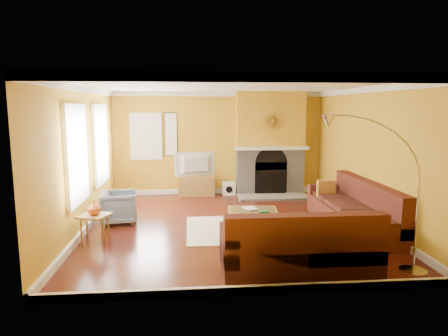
{
  "coord_description": "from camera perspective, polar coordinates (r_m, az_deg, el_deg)",
  "views": [
    {
      "loc": [
        -0.79,
        -7.57,
        2.3
      ],
      "look_at": [
        -0.08,
        0.4,
        1.08
      ],
      "focal_mm": 32.0,
      "sensor_mm": 36.0,
      "label": 1
    }
  ],
  "objects": [
    {
      "name": "wall_left",
      "position": [
        7.88,
        -19.5,
        1.25
      ],
      "size": [
        0.02,
        6.0,
        2.7
      ],
      "primitive_type": "cube",
      "color": "gold",
      "rests_on": "ground"
    },
    {
      "name": "wall_back",
      "position": [
        10.65,
        -0.79,
        3.56
      ],
      "size": [
        5.5,
        0.02,
        2.7
      ],
      "primitive_type": "cube",
      "color": "gold",
      "rests_on": "ground"
    },
    {
      "name": "wall_right",
      "position": [
        8.42,
        19.94,
        1.67
      ],
      "size": [
        0.02,
        6.0,
        2.7
      ],
      "primitive_type": "cube",
      "color": "gold",
      "rests_on": "ground"
    },
    {
      "name": "wall_front",
      "position": [
        4.73,
        4.7,
        -2.96
      ],
      "size": [
        5.5,
        0.02,
        2.7
      ],
      "primitive_type": "cube",
      "color": "gold",
      "rests_on": "ground"
    },
    {
      "name": "book",
      "position": [
        7.63,
        3.03,
        -5.9
      ],
      "size": [
        0.31,
        0.35,
        0.03
      ],
      "primitive_type": "imported",
      "rotation": [
        0.0,
        0.0,
        0.34
      ],
      "color": "white",
      "rests_on": "coffee_table"
    },
    {
      "name": "armchair",
      "position": [
        8.28,
        -14.77,
        -5.45
      ],
      "size": [
        0.8,
        0.78,
        0.64
      ],
      "primitive_type": "imported",
      "rotation": [
        0.0,
        0.0,
        1.72
      ],
      "color": "slate",
      "rests_on": "floor"
    },
    {
      "name": "window_left_near",
      "position": [
        9.11,
        -17.3,
        3.24
      ],
      "size": [
        0.06,
        1.22,
        1.72
      ],
      "primitive_type": "cube",
      "color": "white",
      "rests_on": "wall_left"
    },
    {
      "name": "tv",
      "position": [
        10.43,
        -3.97,
        0.54
      ],
      "size": [
        1.08,
        0.46,
        0.63
      ],
      "primitive_type": "imported",
      "rotation": [
        0.0,
        0.0,
        3.45
      ],
      "color": "black",
      "rests_on": "media_console"
    },
    {
      "name": "mantel",
      "position": [
        10.41,
        6.84,
        2.82
      ],
      "size": [
        1.92,
        0.22,
        0.08
      ],
      "primitive_type": "cube",
      "color": "white",
      "rests_on": "fireplace"
    },
    {
      "name": "ceiling",
      "position": [
        7.62,
        0.92,
        11.75
      ],
      "size": [
        5.5,
        6.0,
        0.02
      ],
      "primitive_type": "cube",
      "color": "white",
      "rests_on": "ground"
    },
    {
      "name": "hearth",
      "position": [
        10.31,
        7.07,
        -4.12
      ],
      "size": [
        1.8,
        0.7,
        0.06
      ],
      "primitive_type": "cube",
      "color": "#A09C97",
      "rests_on": "floor"
    },
    {
      "name": "wall_art",
      "position": [
        10.57,
        -7.57,
        4.8
      ],
      "size": [
        0.34,
        0.04,
        1.14
      ],
      "primitive_type": "cube",
      "color": "white",
      "rests_on": "wall_back"
    },
    {
      "name": "window_back",
      "position": [
        10.61,
        -11.09,
        4.46
      ],
      "size": [
        0.82,
        0.06,
        1.22
      ],
      "primitive_type": "cube",
      "color": "white",
      "rests_on": "wall_back"
    },
    {
      "name": "side_table",
      "position": [
        7.21,
        -17.93,
        -8.29
      ],
      "size": [
        0.59,
        0.59,
        0.5
      ],
      "primitive_type": null,
      "rotation": [
        0.0,
        0.0,
        -0.37
      ],
      "color": "olive",
      "rests_on": "floor"
    },
    {
      "name": "crown_molding",
      "position": [
        7.62,
        0.92,
        11.23
      ],
      "size": [
        5.5,
        6.0,
        0.12
      ],
      "primitive_type": null,
      "color": "white",
      "rests_on": "ceiling"
    },
    {
      "name": "arc_lamp",
      "position": [
        5.74,
        20.93,
        -4.01
      ],
      "size": [
        1.39,
        0.36,
        2.2
      ],
      "primitive_type": null,
      "color": "silver",
      "rests_on": "floor"
    },
    {
      "name": "subwoofer",
      "position": [
        10.62,
        0.66,
        -2.91
      ],
      "size": [
        0.34,
        0.34,
        0.34
      ],
      "primitive_type": "cube",
      "color": "white",
      "rests_on": "floor"
    },
    {
      "name": "fireplace",
      "position": [
        10.63,
        6.58,
        3.49
      ],
      "size": [
        1.8,
        0.4,
        2.7
      ],
      "primitive_type": null,
      "color": "#A09C97",
      "rests_on": "floor"
    },
    {
      "name": "sectional_sofa",
      "position": [
        7.25,
        11.12,
        -6.28
      ],
      "size": [
        3.1,
        3.7,
        0.9
      ],
      "primitive_type": null,
      "color": "#56231B",
      "rests_on": "floor"
    },
    {
      "name": "vase",
      "position": [
        7.11,
        -18.07,
        -5.41
      ],
      "size": [
        0.24,
        0.24,
        0.24
      ],
      "primitive_type": "imported",
      "rotation": [
        0.0,
        0.0,
        -0.02
      ],
      "color": "#C94A19",
      "rests_on": "side_table"
    },
    {
      "name": "rug",
      "position": [
        7.71,
        3.72,
        -8.65
      ],
      "size": [
        2.4,
        1.8,
        0.02
      ],
      "primitive_type": "cube",
      "color": "beige",
      "rests_on": "floor"
    },
    {
      "name": "window_left_far",
      "position": [
        7.28,
        -20.41,
        1.81
      ],
      "size": [
        0.06,
        1.22,
        1.72
      ],
      "primitive_type": "cube",
      "color": "white",
      "rests_on": "wall_left"
    },
    {
      "name": "sunburst",
      "position": [
        10.37,
        6.89,
        6.68
      ],
      "size": [
        0.7,
        0.04,
        0.7
      ],
      "primitive_type": null,
      "color": "olive",
      "rests_on": "fireplace"
    },
    {
      "name": "baseboard",
      "position": [
        7.93,
        0.87,
        -7.73
      ],
      "size": [
        5.5,
        6.0,
        0.12
      ],
      "primitive_type": null,
      "color": "white",
      "rests_on": "floor"
    },
    {
      "name": "floor",
      "position": [
        7.95,
        0.87,
        -8.21
      ],
      "size": [
        5.5,
        6.0,
        0.02
      ],
      "primitive_type": "cube",
      "color": "#5D1F13",
      "rests_on": "ground"
    },
    {
      "name": "media_console",
      "position": [
        10.52,
        -3.94,
        -2.54
      ],
      "size": [
        0.94,
        0.42,
        0.51
      ],
      "primitive_type": "cube",
      "color": "olive",
      "rests_on": "floor"
    },
    {
      "name": "coffee_table",
      "position": [
        7.62,
        4.17,
        -7.48
      ],
      "size": [
        1.02,
        1.02,
        0.37
      ],
      "primitive_type": null,
      "rotation": [
        0.0,
        0.0,
        -0.1
      ],
      "color": "white",
      "rests_on": "floor"
    }
  ]
}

